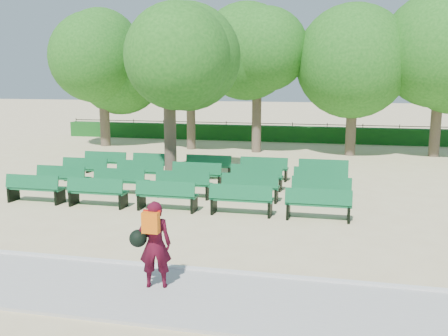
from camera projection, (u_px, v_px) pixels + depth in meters
name	position (u px, v px, depth m)	size (l,w,h in m)	color
ground	(220.00, 196.00, 15.90)	(120.00, 120.00, 0.00)	#D1BE8B
paving	(124.00, 291.00, 8.80)	(30.00, 2.20, 0.06)	#AAAAA5
curb	(148.00, 266.00, 9.90)	(30.00, 0.12, 0.10)	silver
hedge	(275.00, 134.00, 29.25)	(26.00, 0.70, 0.90)	#15531A
fence	(275.00, 140.00, 29.71)	(26.00, 0.10, 1.02)	black
tree_line	(265.00, 151.00, 25.49)	(21.80, 6.80, 7.04)	#25691C
bench_array	(192.00, 189.00, 16.50)	(1.74, 0.58, 1.09)	#105C32
tree_among	(169.00, 69.00, 17.44)	(4.32, 4.32, 5.97)	brown
person	(153.00, 243.00, 8.76)	(0.77, 0.51, 1.57)	#400918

